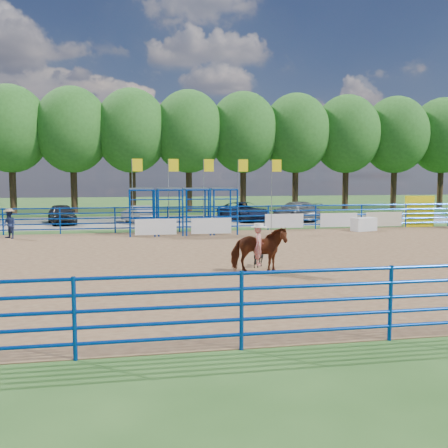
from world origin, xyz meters
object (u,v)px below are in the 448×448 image
at_px(announcer_table, 364,224).
at_px(car_a, 62,214).
at_px(car_d, 296,211).
at_px(car_c, 244,212).
at_px(horse_and_rider, 259,248).
at_px(calf, 260,257).
at_px(spectator_cowboy, 9,224).
at_px(car_b, 139,214).

height_order(announcer_table, car_a, car_a).
distance_m(announcer_table, car_d, 7.79).
xyz_separation_m(announcer_table, car_c, (-5.49, 7.92, 0.27)).
height_order(horse_and_rider, calf, horse_and_rider).
xyz_separation_m(calf, car_a, (-9.18, 17.94, 0.31)).
bearing_deg(announcer_table, horse_and_rider, -129.15).
bearing_deg(horse_and_rider, car_c, 78.86).
xyz_separation_m(announcer_table, spectator_cowboy, (-19.67, -0.15, 0.38)).
height_order(calf, car_d, car_d).
relative_size(car_a, car_d, 0.83).
height_order(calf, car_c, car_c).
xyz_separation_m(spectator_cowboy, car_d, (18.03, 7.75, -0.09)).
relative_size(car_c, car_d, 1.01).
bearing_deg(car_a, car_d, -14.65).
bearing_deg(car_b, announcer_table, 129.51).
relative_size(spectator_cowboy, car_d, 0.32).
distance_m(announcer_table, car_b, 14.94).
relative_size(calf, car_d, 0.15).
distance_m(calf, car_d, 19.27).
bearing_deg(announcer_table, calf, -131.20).
xyz_separation_m(horse_and_rider, spectator_cowboy, (-10.38, 11.27, -0.08)).
relative_size(announcer_table, car_a, 0.37).
xyz_separation_m(car_b, car_c, (7.52, 0.58, 0.06)).
bearing_deg(calf, spectator_cowboy, 37.68).
bearing_deg(spectator_cowboy, horse_and_rider, -47.35).
bearing_deg(calf, horse_and_rider, 154.86).
xyz_separation_m(spectator_cowboy, car_c, (14.19, 8.06, -0.11)).
relative_size(horse_and_rider, car_b, 0.62).
relative_size(calf, car_a, 0.18).
bearing_deg(car_a, car_b, -18.58).
bearing_deg(spectator_cowboy, car_a, 78.92).
relative_size(spectator_cowboy, car_a, 0.38).
bearing_deg(car_d, car_b, -8.07).
xyz_separation_m(announcer_table, car_a, (-18.13, 7.72, 0.28)).
bearing_deg(spectator_cowboy, car_d, 23.27).
xyz_separation_m(announcer_table, horse_and_rider, (-9.29, -11.41, 0.47)).
relative_size(horse_and_rider, car_d, 0.48).
bearing_deg(car_d, car_c, -14.06).
bearing_deg(calf, car_b, 3.92).
distance_m(announcer_table, spectator_cowboy, 19.68).
distance_m(horse_and_rider, spectator_cowboy, 15.32).
distance_m(car_b, car_d, 11.37).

